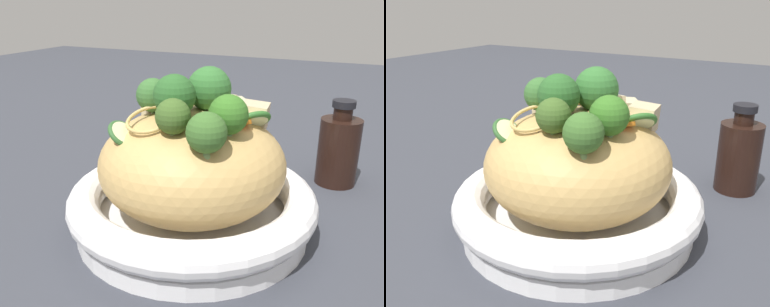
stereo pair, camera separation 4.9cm
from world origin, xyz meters
TOP-DOWN VIEW (x-y plane):
  - ground_plane at (0.00, 0.00)m, footprint 3.00×3.00m
  - serving_bowl at (0.00, 0.00)m, footprint 0.30×0.30m
  - noodle_heap at (0.00, 0.00)m, footprint 0.22×0.22m
  - broccoli_florets at (-0.01, 0.02)m, footprint 0.15×0.15m
  - carrot_coins at (-0.03, -0.02)m, footprint 0.10×0.11m
  - zucchini_slices at (-0.02, -0.01)m, footprint 0.16×0.15m
  - chicken_chunks at (-0.02, -0.05)m, footprint 0.15×0.10m
  - soy_sauce_bottle at (-0.14, -0.21)m, footprint 0.06×0.06m

SIDE VIEW (x-z plane):
  - ground_plane at x=0.00m, z-range 0.00..0.00m
  - serving_bowl at x=0.00m, z-range 0.00..0.06m
  - soy_sauce_bottle at x=-0.14m, z-range -0.01..0.12m
  - noodle_heap at x=0.00m, z-range 0.02..0.15m
  - zucchini_slices at x=-0.02m, z-range 0.12..0.16m
  - chicken_chunks at x=-0.02m, z-range 0.12..0.16m
  - carrot_coins at x=-0.03m, z-range 0.12..0.16m
  - broccoli_florets at x=-0.01m, z-range 0.12..0.20m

